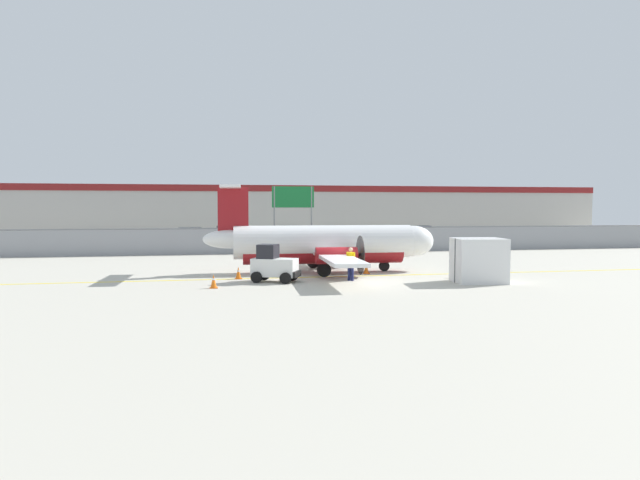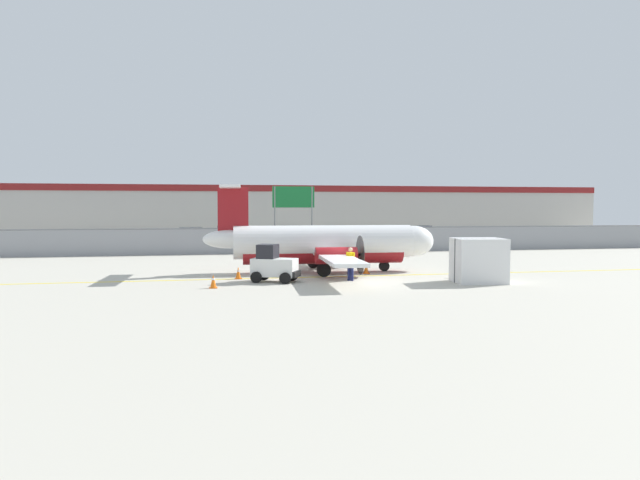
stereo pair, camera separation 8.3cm
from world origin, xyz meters
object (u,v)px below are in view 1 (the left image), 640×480
(traffic_cone_far_right, at_px, (238,273))
(parked_car_0, at_px, (137,238))
(baggage_tug, at_px, (274,265))
(cargo_container, at_px, (479,260))
(commuter_airplane, at_px, (327,244))
(traffic_cone_far_left, at_px, (366,268))
(parked_car_2, at_px, (228,233))
(highway_sign, at_px, (293,202))
(parked_car_3, at_px, (290,233))
(parked_car_6, at_px, (421,233))
(ground_crew_worker, at_px, (351,262))
(parked_car_4, at_px, (326,236))
(parked_car_1, at_px, (191,235))
(traffic_cone_near_left, at_px, (455,272))
(traffic_cone_near_right, at_px, (214,281))
(parked_car_5, at_px, (383,236))

(traffic_cone_far_right, distance_m, parked_car_0, 26.22)
(baggage_tug, bearing_deg, cargo_container, 12.62)
(commuter_airplane, height_order, traffic_cone_far_left, commuter_airplane)
(parked_car_2, distance_m, highway_sign, 15.91)
(commuter_airplane, height_order, parked_car_0, commuter_airplane)
(parked_car_3, xyz_separation_m, parked_car_6, (14.11, -2.69, 0.00))
(commuter_airplane, distance_m, ground_crew_worker, 4.02)
(baggage_tug, distance_m, ground_crew_worker, 3.91)
(commuter_airplane, bearing_deg, highway_sign, 91.38)
(traffic_cone_far_left, bearing_deg, parked_car_2, 101.77)
(commuter_airplane, relative_size, parked_car_3, 3.65)
(parked_car_4, distance_m, highway_sign, 9.37)
(baggage_tug, relative_size, traffic_cone_far_left, 4.03)
(commuter_airplane, bearing_deg, parked_car_4, 81.18)
(ground_crew_worker, distance_m, parked_car_1, 31.85)
(parked_car_0, distance_m, highway_sign, 15.46)
(traffic_cone_near_left, bearing_deg, commuter_airplane, 147.56)
(baggage_tug, height_order, cargo_container, cargo_container)
(traffic_cone_near_left, distance_m, traffic_cone_far_right, 11.42)
(ground_crew_worker, distance_m, parked_car_0, 30.00)
(highway_sign, bearing_deg, parked_car_2, 108.85)
(parked_car_0, bearing_deg, parked_car_3, 19.50)
(commuter_airplane, xyz_separation_m, cargo_container, (6.48, -5.82, -0.50))
(commuter_airplane, xyz_separation_m, parked_car_2, (-4.67, 30.92, -0.71))
(parked_car_1, distance_m, parked_car_3, 11.06)
(cargo_container, relative_size, parked_car_6, 0.61)
(baggage_tug, height_order, ground_crew_worker, baggage_tug)
(traffic_cone_near_right, bearing_deg, traffic_cone_near_left, 6.66)
(parked_car_6, relative_size, highway_sign, 0.77)
(traffic_cone_far_left, bearing_deg, parked_car_5, 70.34)
(parked_car_0, bearing_deg, parked_car_5, -10.84)
(parked_car_4, bearing_deg, parked_car_5, -31.16)
(baggage_tug, height_order, highway_sign, highway_sign)
(traffic_cone_near_left, height_order, parked_car_6, parked_car_6)
(traffic_cone_far_left, distance_m, parked_car_2, 32.74)
(parked_car_6, bearing_deg, cargo_container, -104.25)
(traffic_cone_near_left, height_order, parked_car_5, parked_car_5)
(traffic_cone_far_right, bearing_deg, traffic_cone_far_left, 8.19)
(traffic_cone_far_left, distance_m, traffic_cone_far_right, 7.26)
(baggage_tug, xyz_separation_m, traffic_cone_near_left, (9.60, -0.22, -0.54))
(traffic_cone_near_left, relative_size, traffic_cone_near_right, 1.00)
(traffic_cone_near_right, relative_size, parked_car_0, 0.15)
(traffic_cone_near_left, height_order, traffic_cone_far_right, same)
(baggage_tug, relative_size, parked_car_6, 0.61)
(commuter_airplane, xyz_separation_m, parked_car_0, (-13.24, 22.78, -0.71))
(parked_car_5, bearing_deg, parked_car_4, -31.84)
(traffic_cone_far_left, distance_m, parked_car_0, 28.36)
(traffic_cone_near_right, bearing_deg, parked_car_1, 93.57)
(parked_car_1, bearing_deg, parked_car_5, -24.60)
(parked_car_6, bearing_deg, commuter_airplane, -118.54)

